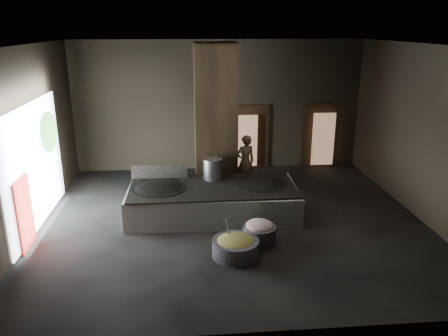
{
  "coord_description": "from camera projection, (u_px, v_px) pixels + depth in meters",
  "views": [
    {
      "loc": [
        -1.15,
        -10.57,
        4.94
      ],
      "look_at": [
        -0.16,
        0.64,
        1.25
      ],
      "focal_mm": 35.0,
      "sensor_mm": 36.0,
      "label": 1
    }
  ],
  "objects": [
    {
      "name": "doorway_near",
      "position": [
        252.0,
        138.0,
        15.61
      ],
      "size": [
        1.18,
        0.08,
        2.38
      ],
      "primitive_type": "cube",
      "color": "black",
      "rests_on": "ground"
    },
    {
      "name": "floor",
      "position": [
        232.0,
        221.0,
        11.66
      ],
      "size": [
        10.0,
        9.0,
        0.1
      ],
      "primitive_type": "cube",
      "color": "black",
      "rests_on": "ground"
    },
    {
      "name": "meat_basin",
      "position": [
        259.0,
        234.0,
        10.34
      ],
      "size": [
        0.9,
        0.9,
        0.43
      ],
      "primitive_type": "cylinder",
      "rotation": [
        0.0,
        0.0,
        0.14
      ],
      "color": "slate",
      "rests_on": "ground"
    },
    {
      "name": "doorway_far",
      "position": [
        318.0,
        137.0,
        15.81
      ],
      "size": [
        1.18,
        0.08,
        2.38
      ],
      "primitive_type": "cube",
      "color": "black",
      "rests_on": "ground"
    },
    {
      "name": "doorway_near_glow",
      "position": [
        246.0,
        141.0,
        15.4
      ],
      "size": [
        0.78,
        0.04,
        1.85
      ],
      "primitive_type": "cube",
      "color": "#8C6647",
      "rests_on": "ground"
    },
    {
      "name": "left_wall",
      "position": [
        25.0,
        142.0,
        10.52
      ],
      "size": [
        0.1,
        9.0,
        4.5
      ],
      "primitive_type": "cube",
      "color": "black",
      "rests_on": "ground"
    },
    {
      "name": "splash_guard",
      "position": [
        159.0,
        171.0,
        12.26
      ],
      "size": [
        1.57,
        0.11,
        0.39
      ],
      "primitive_type": "cube",
      "rotation": [
        0.0,
        0.0,
        -0.03
      ],
      "color": "black",
      "rests_on": "hearth_platform"
    },
    {
      "name": "front_wall",
      "position": [
        264.0,
        211.0,
        6.63
      ],
      "size": [
        10.0,
        0.1,
        4.5
      ],
      "primitive_type": "cube",
      "color": "black",
      "rests_on": "ground"
    },
    {
      "name": "veg_basin",
      "position": [
        236.0,
        248.0,
        9.76
      ],
      "size": [
        1.09,
        1.09,
        0.39
      ],
      "primitive_type": "cylinder",
      "rotation": [
        0.0,
        0.0,
        0.03
      ],
      "color": "slate",
      "rests_on": "ground"
    },
    {
      "name": "wok_right_rim",
      "position": [
        262.0,
        184.0,
        11.89
      ],
      "size": [
        1.36,
        1.36,
        0.05
      ],
      "primitive_type": "cylinder",
      "color": "black",
      "rests_on": "hearth_platform"
    },
    {
      "name": "tree_silhouette",
      "position": [
        49.0,
        132.0,
        11.78
      ],
      "size": [
        0.28,
        1.1,
        1.1
      ],
      "primitive_type": "ellipsoid",
      "color": "#194714",
      "rests_on": "left_opening"
    },
    {
      "name": "wok_right",
      "position": [
        262.0,
        186.0,
        11.92
      ],
      "size": [
        1.33,
        1.33,
        0.37
      ],
      "primitive_type": "ellipsoid",
      "color": "black",
      "rests_on": "hearth_platform"
    },
    {
      "name": "back_wall",
      "position": [
        219.0,
        106.0,
        15.25
      ],
      "size": [
        10.0,
        0.1,
        4.5
      ],
      "primitive_type": "cube",
      "color": "black",
      "rests_on": "ground"
    },
    {
      "name": "pavilion_sliver",
      "position": [
        24.0,
        214.0,
        9.93
      ],
      "size": [
        0.05,
        0.9,
        1.7
      ],
      "primitive_type": "cube",
      "color": "maroon",
      "rests_on": "ground"
    },
    {
      "name": "stock_pot",
      "position": [
        213.0,
        169.0,
        12.16
      ],
      "size": [
        0.55,
        0.55,
        0.59
      ],
      "primitive_type": "cylinder",
      "color": "#9A9DA1",
      "rests_on": "hearth_platform"
    },
    {
      "name": "right_wall",
      "position": [
        425.0,
        134.0,
        11.36
      ],
      "size": [
        0.1,
        9.0,
        4.5
      ],
      "primitive_type": "cube",
      "color": "black",
      "rests_on": "ground"
    },
    {
      "name": "platform_cap",
      "position": [
        213.0,
        186.0,
        11.74
      ],
      "size": [
        4.42,
        2.12,
        0.03
      ],
      "primitive_type": "cube",
      "color": "black",
      "rests_on": "hearth_platform"
    },
    {
      "name": "cook",
      "position": [
        245.0,
        162.0,
        13.66
      ],
      "size": [
        0.72,
        0.57,
        1.73
      ],
      "primitive_type": "imported",
      "rotation": [
        0.0,
        0.0,
        3.44
      ],
      "color": "olive",
      "rests_on": "ground"
    },
    {
      "name": "left_opening",
      "position": [
        35.0,
        165.0,
        10.92
      ],
      "size": [
        0.04,
        4.2,
        3.1
      ],
      "primitive_type": "cube",
      "color": "white",
      "rests_on": "ground"
    },
    {
      "name": "ceiling",
      "position": [
        233.0,
        43.0,
        10.22
      ],
      "size": [
        10.0,
        9.0,
        0.1
      ],
      "primitive_type": "cube",
      "color": "black",
      "rests_on": "back_wall"
    },
    {
      "name": "ladle",
      "position": [
        228.0,
        231.0,
        9.78
      ],
      "size": [
        0.19,
        0.4,
        0.75
      ],
      "primitive_type": "cylinder",
      "rotation": [
        0.49,
        0.0,
        -0.41
      ],
      "color": "#9A9DA1",
      "rests_on": "veg_basin"
    },
    {
      "name": "pillar",
      "position": [
        215.0,
        122.0,
        12.71
      ],
      "size": [
        1.2,
        1.2,
        4.5
      ],
      "primitive_type": "cube",
      "color": "black",
      "rests_on": "ground"
    },
    {
      "name": "doorway_far_glow",
      "position": [
        323.0,
        139.0,
        15.64
      ],
      "size": [
        0.8,
        0.04,
        1.9
      ],
      "primitive_type": "cube",
      "color": "#8C6647",
      "rests_on": "ground"
    },
    {
      "name": "hearth_platform",
      "position": [
        213.0,
        201.0,
        11.87
      ],
      "size": [
        4.59,
        2.31,
        0.79
      ],
      "primitive_type": "cube",
      "rotation": [
        0.0,
        0.0,
        -0.03
      ],
      "color": "beige",
      "rests_on": "ground"
    },
    {
      "name": "veg_fill",
      "position": [
        236.0,
        242.0,
        9.72
      ],
      "size": [
        0.87,
        0.87,
        0.27
      ],
      "primitive_type": "ellipsoid",
      "color": "olive",
      "rests_on": "veg_basin"
    },
    {
      "name": "wok_left_rim",
      "position": [
        158.0,
        188.0,
        11.57
      ],
      "size": [
        1.45,
        1.45,
        0.05
      ],
      "primitive_type": "cylinder",
      "color": "black",
      "rests_on": "hearth_platform"
    },
    {
      "name": "meat_fill",
      "position": [
        260.0,
        226.0,
        10.27
      ],
      "size": [
        0.66,
        0.66,
        0.25
      ],
      "primitive_type": "ellipsoid",
      "color": "#C5767D",
      "rests_on": "meat_basin"
    },
    {
      "name": "wok_left",
      "position": [
        158.0,
        191.0,
        11.59
      ],
      "size": [
        1.42,
        1.42,
        0.39
      ],
      "primitive_type": "ellipsoid",
      "color": "black",
      "rests_on": "hearth_platform"
    }
  ]
}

